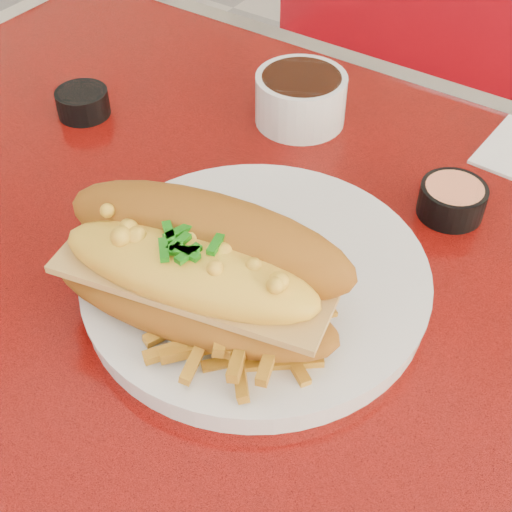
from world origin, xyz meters
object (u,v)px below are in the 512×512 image
Objects in this scene: gravy_ramekin at (301,97)px; diner_table at (265,389)px; mac_hoagie at (197,269)px; sauce_cup_right at (452,199)px; fork at (230,321)px; sauce_cup_left at (83,102)px; booth_bench_far at (484,210)px; dinner_plate at (256,279)px.

diner_table is at bearing -64.54° from gravy_ramekin.
sauce_cup_right is (0.11, 0.25, -0.05)m from mac_hoagie.
mac_hoagie is at bearing -104.32° from diner_table.
diner_table is at bearing -117.74° from sauce_cup_right.
fork is at bearing -6.13° from mac_hoagie.
sauce_cup_left is 0.94× the size of sauce_cup_right.
gravy_ramekin is at bearing 31.21° from sauce_cup_left.
booth_bench_far is at bearing 98.67° from sauce_cup_right.
sauce_cup_right is at bearing -81.33° from booth_bench_far.
booth_bench_far is 0.92m from sauce_cup_left.
booth_bench_far is 9.29× the size of fork.
diner_table is 0.20m from fork.
sauce_cup_right is (0.21, -0.06, -0.01)m from gravy_ramekin.
sauce_cup_left is at bearing -170.11° from sauce_cup_right.
gravy_ramekin is 1.58× the size of sauce_cup_left.
gravy_ramekin reaches higher than sauce_cup_right.
sauce_cup_left reaches higher than diner_table.
fork is at bearing -89.33° from booth_bench_far.
booth_bench_far reaches higher than fork.
gravy_ramekin is (-0.10, 0.31, -0.04)m from mac_hoagie.
sauce_cup_left is at bearing 161.79° from diner_table.
gravy_ramekin is at bearing 94.89° from mac_hoagie.
booth_bench_far is 0.81m from sauce_cup_right.
mac_hoagie is 0.05m from fork.
booth_bench_far reaches higher than diner_table.
sauce_cup_right is at bearing 62.54° from dinner_plate.
mac_hoagie is at bearing -114.18° from sauce_cup_right.
gravy_ramekin is 0.25m from sauce_cup_left.
sauce_cup_left is 0.43m from sauce_cup_right.
diner_table is 1.03× the size of booth_bench_far.
booth_bench_far is at bearing 64.91° from sauce_cup_left.
gravy_ramekin reaches higher than sauce_cup_left.
sauce_cup_left is at bearing 53.61° from fork.
booth_bench_far reaches higher than dinner_plate.
diner_table is 4.64× the size of mac_hoagie.
mac_hoagie reaches higher than dinner_plate.
mac_hoagie reaches higher than sauce_cup_right.
dinner_plate reaches higher than fork.
sauce_cup_right is (0.09, 0.25, -0.00)m from fork.
dinner_plate is 0.08m from mac_hoagie.
diner_table is at bearing -0.33° from fork.
fork is 0.33m from gravy_ramekin.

